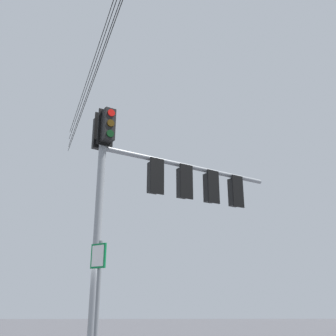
% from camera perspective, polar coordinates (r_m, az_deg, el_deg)
% --- Properties ---
extents(signal_mast_assembly, '(5.37, 3.55, 6.62)m').
position_cam_1_polar(signal_mast_assembly, '(10.90, -1.81, -2.41)').
color(signal_mast_assembly, gray).
rests_on(signal_mast_assembly, ground).
extents(route_sign_primary, '(0.28, 0.22, 2.64)m').
position_cam_1_polar(route_sign_primary, '(6.61, -10.49, -19.41)').
color(route_sign_primary, slate).
rests_on(route_sign_primary, ground).
extents(overhead_wire_span, '(6.30, 17.59, 1.38)m').
position_cam_1_polar(overhead_wire_span, '(13.20, -9.41, 18.18)').
color(overhead_wire_span, black).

